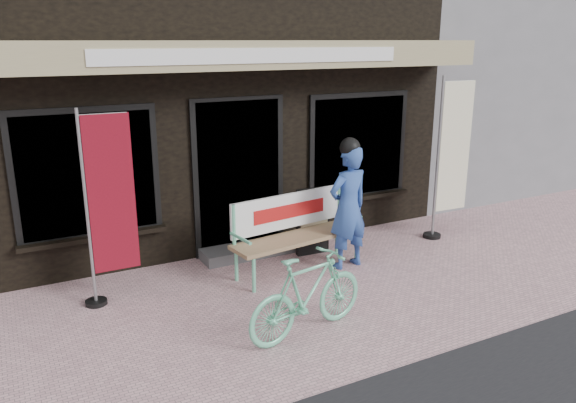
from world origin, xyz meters
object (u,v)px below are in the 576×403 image
nobori_red (108,205)px  nobori_cream (451,156)px  bench (295,227)px  menu_stand (313,221)px  person (348,205)px  bicycle (308,294)px

nobori_red → nobori_cream: (5.00, -0.06, 0.10)m
bench → nobori_cream: size_ratio=0.78×
nobori_cream → menu_stand: nobori_cream is taller
person → nobori_cream: size_ratio=0.71×
bench → person: bearing=-28.2°
bench → menu_stand: bench is taller
person → bench: bearing=152.3°
bench → person: person is taller
person → nobori_red: nobori_red is taller
person → bicycle: (-1.36, -1.32, -0.42)m
person → menu_stand: person is taller
nobori_red → nobori_cream: 5.01m
bench → menu_stand: 0.62m
bicycle → menu_stand: size_ratio=1.53×
person → menu_stand: bearing=98.6°
person → bicycle: person is taller
bench → menu_stand: (0.49, 0.36, -0.10)m
bench → bicycle: bearing=-121.7°
person → bicycle: bearing=-143.1°
bench → nobori_red: 2.37m
nobori_cream → menu_stand: 2.37m
person → nobori_cream: nobori_cream is taller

